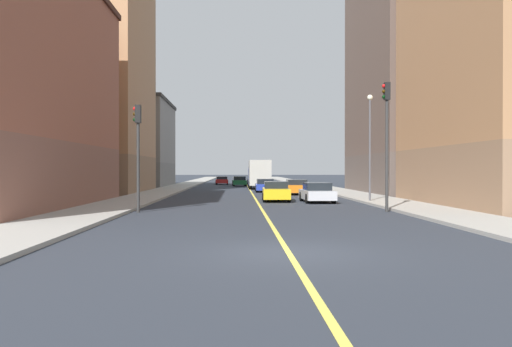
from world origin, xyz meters
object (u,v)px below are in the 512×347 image
at_px(car_black, 254,180).
at_px(car_yellow, 276,192).
at_px(car_silver, 317,193).
at_px(building_right_midblock, 92,75).
at_px(traffic_light_right_near, 138,142).
at_px(car_blue, 265,186).
at_px(car_green, 239,181).
at_px(car_red, 222,180).
at_px(building_left_mid, 416,66).
at_px(car_orange, 297,187).
at_px(building_right_distant, 130,144).
at_px(street_lamp_left_near, 370,136).
at_px(box_truck, 259,174).
at_px(traffic_light_left_near, 387,129).

bearing_deg(car_black, car_yellow, -89.60).
bearing_deg(car_silver, building_right_midblock, 141.17).
height_order(traffic_light_right_near, car_blue, traffic_light_right_near).
bearing_deg(car_yellow, car_green, 94.13).
height_order(car_red, car_blue, car_blue).
bearing_deg(car_blue, car_green, 97.64).
bearing_deg(building_left_mid, car_orange, -170.57).
xyz_separation_m(car_red, car_black, (4.64, -1.05, 0.07)).
distance_m(car_red, car_black, 4.76).
bearing_deg(traffic_light_right_near, car_green, 82.83).
height_order(building_right_distant, car_orange, building_right_distant).
bearing_deg(building_right_midblock, car_green, 53.35).
bearing_deg(traffic_light_right_near, car_black, 81.30).
bearing_deg(car_red, street_lamp_left_near, -75.46).
relative_size(car_black, box_truck, 0.55).
bearing_deg(street_lamp_left_near, box_truck, 103.99).
bearing_deg(building_left_mid, traffic_light_left_near, -112.99).
relative_size(building_left_mid, car_green, 5.30).
distance_m(car_black, car_yellow, 39.41).
height_order(building_right_distant, street_lamp_left_near, building_right_distant).
xyz_separation_m(traffic_light_right_near, car_red, (2.79, 49.60, -2.98)).
xyz_separation_m(traffic_light_left_near, car_silver, (-2.39, 7.89, -3.63)).
relative_size(building_right_distant, box_truck, 1.98).
bearing_deg(car_yellow, car_silver, -25.07).
distance_m(building_right_midblock, car_green, 25.88).
distance_m(traffic_light_right_near, car_silver, 13.35).
height_order(building_right_midblock, car_black, building_right_midblock).
height_order(building_left_mid, car_blue, building_left_mid).
bearing_deg(building_right_distant, box_truck, -27.94).
relative_size(building_right_midblock, car_green, 5.06).
distance_m(street_lamp_left_near, box_truck, 25.91).
height_order(building_right_distant, car_yellow, building_right_distant).
relative_size(building_right_midblock, car_orange, 5.18).
distance_m(traffic_light_left_near, traffic_light_right_near, 12.78).
distance_m(car_red, car_orange, 31.59).
distance_m(car_blue, car_orange, 5.80).
xyz_separation_m(building_right_midblock, traffic_light_right_near, (8.78, -23.30, -7.65)).
height_order(traffic_light_left_near, car_red, traffic_light_left_near).
distance_m(car_blue, car_silver, 16.45).
bearing_deg(car_green, car_black, 71.41).
relative_size(building_left_mid, building_right_distant, 1.56).
relative_size(car_black, car_yellow, 1.03).
bearing_deg(car_green, street_lamp_left_near, -76.41).
bearing_deg(building_left_mid, box_truck, 140.68).
height_order(traffic_light_left_near, car_green, traffic_light_left_near).
relative_size(car_green, car_blue, 1.02).
relative_size(building_right_distant, car_yellow, 3.70).
distance_m(car_green, car_orange, 23.87).
distance_m(traffic_light_left_near, box_truck, 32.80).
distance_m(building_left_mid, car_blue, 18.06).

